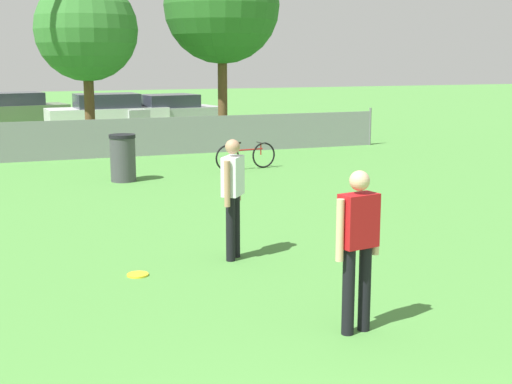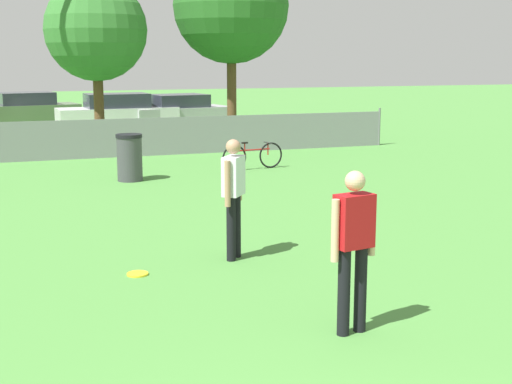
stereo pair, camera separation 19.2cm
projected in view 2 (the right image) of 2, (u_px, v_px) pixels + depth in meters
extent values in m
cube|color=gray|center=(69.00, 140.00, 19.85)|extent=(19.60, 0.03, 1.10)
cylinder|color=slate|center=(379.00, 127.00, 23.10)|extent=(0.07, 0.07, 1.21)
cylinder|color=brown|center=(99.00, 108.00, 22.84)|extent=(0.32, 0.32, 2.46)
sphere|color=#33702D|center=(96.00, 30.00, 22.39)|extent=(3.22, 3.22, 3.22)
cylinder|color=brown|center=(232.00, 96.00, 24.16)|extent=(0.32, 0.32, 3.07)
sphere|color=#286023|center=(231.00, 5.00, 23.60)|extent=(3.86, 3.86, 3.86)
cylinder|color=black|center=(344.00, 292.00, 7.27)|extent=(0.13, 0.13, 0.92)
cylinder|color=black|center=(360.00, 289.00, 7.38)|extent=(0.13, 0.13, 0.92)
cube|color=#B21419|center=(354.00, 221.00, 7.19)|extent=(0.42, 0.29, 0.55)
sphere|color=#D8AD8C|center=(355.00, 181.00, 7.11)|extent=(0.21, 0.21, 0.21)
cylinder|color=#D8AD8C|center=(335.00, 231.00, 7.08)|extent=(0.08, 0.08, 0.64)
cylinder|color=#D8AD8C|center=(372.00, 225.00, 7.32)|extent=(0.08, 0.08, 0.64)
cylinder|color=black|center=(231.00, 229.00, 9.95)|extent=(0.13, 0.13, 0.92)
cylinder|color=black|center=(236.00, 225.00, 10.15)|extent=(0.13, 0.13, 0.92)
cube|color=silver|center=(233.00, 176.00, 9.91)|extent=(0.41, 0.44, 0.55)
sphere|color=tan|center=(233.00, 147.00, 9.84)|extent=(0.21, 0.21, 0.21)
cylinder|color=tan|center=(228.00, 184.00, 9.71)|extent=(0.08, 0.08, 0.64)
cylinder|color=tan|center=(239.00, 178.00, 10.15)|extent=(0.08, 0.08, 0.64)
cylinder|color=yellow|center=(138.00, 274.00, 9.38)|extent=(0.28, 0.28, 0.03)
torus|color=yellow|center=(138.00, 274.00, 9.37)|extent=(0.28, 0.28, 0.03)
torus|color=black|center=(234.00, 158.00, 17.89)|extent=(0.66, 0.14, 0.67)
torus|color=black|center=(271.00, 155.00, 18.37)|extent=(0.66, 0.14, 0.67)
cylinder|color=#A51E19|center=(253.00, 150.00, 18.10)|extent=(0.96, 0.17, 0.04)
cylinder|color=#A51E19|center=(245.00, 150.00, 17.99)|extent=(0.03, 0.03, 0.34)
cylinder|color=#A51E19|center=(268.00, 149.00, 18.30)|extent=(0.03, 0.03, 0.31)
cube|color=black|center=(245.00, 143.00, 17.96)|extent=(0.17, 0.08, 0.04)
cylinder|color=black|center=(268.00, 143.00, 18.27)|extent=(0.09, 0.44, 0.03)
cylinder|color=#3F3F44|center=(130.00, 159.00, 16.43)|extent=(0.58, 0.58, 1.00)
cylinder|color=black|center=(129.00, 136.00, 16.33)|extent=(0.61, 0.61, 0.08)
cylinder|color=black|center=(53.00, 115.00, 31.29)|extent=(0.63, 0.29, 0.61)
cylinder|color=black|center=(63.00, 118.00, 29.96)|extent=(0.63, 0.29, 0.61)
cube|color=#59724C|center=(27.00, 113.00, 29.94)|extent=(4.45, 2.53, 0.68)
cube|color=#2D333D|center=(26.00, 98.00, 29.83)|extent=(2.43, 1.95, 0.51)
cylinder|color=black|center=(148.00, 120.00, 28.60)|extent=(0.68, 0.22, 0.67)
cylinder|color=black|center=(158.00, 123.00, 27.28)|extent=(0.68, 0.22, 0.67)
cylinder|color=black|center=(78.00, 123.00, 27.54)|extent=(0.68, 0.22, 0.67)
cylinder|color=black|center=(84.00, 126.00, 26.22)|extent=(0.68, 0.22, 0.67)
cube|color=white|center=(117.00, 117.00, 27.36)|extent=(4.56, 1.92, 0.71)
cube|color=#2D333D|center=(117.00, 100.00, 27.25)|extent=(2.41, 1.60, 0.53)
cylinder|color=black|center=(199.00, 118.00, 29.86)|extent=(0.65, 0.28, 0.63)
cylinder|color=black|center=(216.00, 121.00, 28.48)|extent=(0.65, 0.28, 0.63)
cylinder|color=black|center=(142.00, 120.00, 28.65)|extent=(0.65, 0.28, 0.63)
cylinder|color=black|center=(157.00, 124.00, 27.27)|extent=(0.65, 0.28, 0.63)
cube|color=#B7B7BC|center=(179.00, 115.00, 28.52)|extent=(4.28, 2.50, 0.67)
cube|color=#2D333D|center=(179.00, 101.00, 28.42)|extent=(2.34, 1.95, 0.50)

